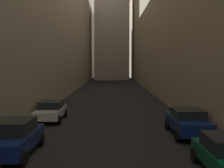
% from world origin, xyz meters
% --- Properties ---
extents(ground_plane, '(264.00, 264.00, 0.00)m').
position_xyz_m(ground_plane, '(0.00, 48.00, 0.00)').
color(ground_plane, black).
extents(building_block_left, '(15.40, 108.00, 19.14)m').
position_xyz_m(building_block_left, '(-13.20, 50.00, 9.57)').
color(building_block_left, gray).
rests_on(building_block_left, ground).
extents(building_block_right, '(14.18, 108.00, 22.93)m').
position_xyz_m(building_block_right, '(12.59, 50.00, 11.46)').
color(building_block_right, gray).
rests_on(building_block_right, ground).
extents(parked_car_left_third, '(2.04, 4.30, 1.59)m').
position_xyz_m(parked_car_left_third, '(-4.40, 18.84, 0.80)').
color(parked_car_left_third, navy).
rests_on(parked_car_left_third, ground).
extents(parked_car_left_far, '(1.93, 3.99, 1.38)m').
position_xyz_m(parked_car_left_far, '(-4.40, 26.87, 0.71)').
color(parked_car_left_far, '#B7B7BC').
rests_on(parked_car_left_far, ground).
extents(parked_car_right_far, '(2.01, 4.28, 1.50)m').
position_xyz_m(parked_car_right_far, '(4.40, 22.47, 0.78)').
color(parked_car_right_far, navy).
rests_on(parked_car_right_far, ground).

